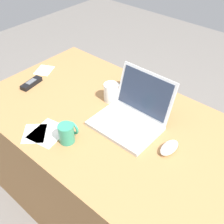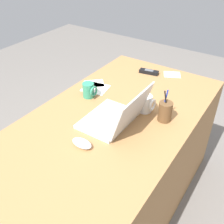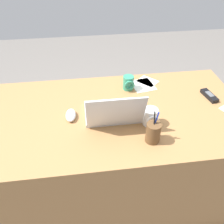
# 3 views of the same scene
# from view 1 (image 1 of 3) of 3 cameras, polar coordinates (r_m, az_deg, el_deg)

# --- Properties ---
(ground_plane) EXTENTS (6.00, 6.00, 0.00)m
(ground_plane) POSITION_cam_1_polar(r_m,az_deg,el_deg) (1.89, 1.75, -19.17)
(ground_plane) COLOR slate
(desk) EXTENTS (1.57, 0.82, 0.72)m
(desk) POSITION_cam_1_polar(r_m,az_deg,el_deg) (1.60, 2.01, -12.50)
(desk) COLOR #9E7042
(desk) RESTS_ON ground
(laptop) EXTENTS (0.31, 0.29, 0.22)m
(laptop) POSITION_cam_1_polar(r_m,az_deg,el_deg) (1.33, 3.99, -0.62)
(laptop) COLOR silver
(laptop) RESTS_ON desk
(computer_mouse) EXTENTS (0.06, 0.11, 0.03)m
(computer_mouse) POSITION_cam_1_polar(r_m,az_deg,el_deg) (1.23, 11.57, -7.12)
(computer_mouse) COLOR white
(computer_mouse) RESTS_ON desk
(coffee_mug_white) EXTENTS (0.07, 0.08, 0.09)m
(coffee_mug_white) POSITION_cam_1_polar(r_m,az_deg,el_deg) (1.25, -9.14, -4.22)
(coffee_mug_white) COLOR #338C6B
(coffee_mug_white) RESTS_ON desk
(coffee_mug_tall) EXTENTS (0.08, 0.09, 0.10)m
(coffee_mug_tall) POSITION_cam_1_polar(r_m,az_deg,el_deg) (1.46, -0.07, 4.14)
(coffee_mug_tall) COLOR white
(coffee_mug_tall) RESTS_ON desk
(cordless_phone) EXTENTS (0.07, 0.14, 0.03)m
(cordless_phone) POSITION_cam_1_polar(r_m,az_deg,el_deg) (1.66, -16.11, 5.66)
(cordless_phone) COLOR black
(cordless_phone) RESTS_ON desk
(pen_holder) EXTENTS (0.07, 0.07, 0.18)m
(pen_holder) POSITION_cam_1_polar(r_m,az_deg,el_deg) (1.53, 3.55, 6.08)
(pen_holder) COLOR brown
(pen_holder) RESTS_ON desk
(paper_note_near_laptop) EXTENTS (0.17, 0.18, 0.00)m
(paper_note_near_laptop) POSITION_cam_1_polar(r_m,az_deg,el_deg) (1.33, -12.89, -4.16)
(paper_note_near_laptop) COLOR white
(paper_note_near_laptop) RESTS_ON desk
(paper_note_left) EXTENTS (0.16, 0.16, 0.00)m
(paper_note_left) POSITION_cam_1_polar(r_m,az_deg,el_deg) (1.34, -15.51, -4.24)
(paper_note_left) COLOR white
(paper_note_left) RESTS_ON desk
(paper_note_right) EXTENTS (0.13, 0.14, 0.00)m
(paper_note_right) POSITION_cam_1_polar(r_m,az_deg,el_deg) (1.79, -13.66, 8.25)
(paper_note_right) COLOR white
(paper_note_right) RESTS_ON desk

